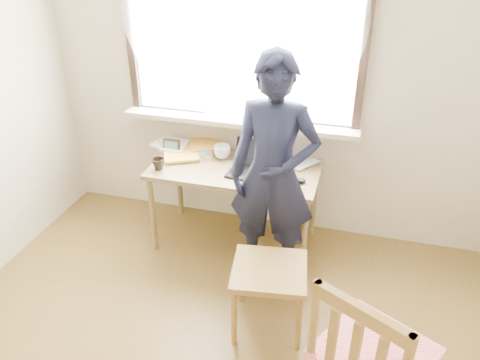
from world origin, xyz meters
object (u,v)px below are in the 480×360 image
(desk, at_px, (235,176))
(person, at_px, (273,175))
(mug_dark, at_px, (158,164))
(mug_white, at_px, (222,152))
(work_chair, at_px, (269,277))
(laptop, at_px, (253,165))

(desk, xyz_separation_m, person, (0.35, -0.31, 0.22))
(desk, distance_m, person, 0.51)
(mug_dark, distance_m, person, 0.91)
(desk, bearing_deg, mug_white, 137.25)
(desk, bearing_deg, mug_dark, -161.51)
(mug_white, bearing_deg, work_chair, -57.92)
(desk, height_order, mug_white, mug_white)
(work_chair, bearing_deg, desk, 118.96)
(mug_white, xyz_separation_m, mug_dark, (-0.40, -0.31, -0.01))
(desk, height_order, mug_dark, mug_dark)
(person, bearing_deg, laptop, 127.85)
(desk, distance_m, mug_dark, 0.58)
(laptop, xyz_separation_m, work_chair, (0.30, -0.78, -0.34))
(mug_dark, relative_size, person, 0.06)
(laptop, relative_size, person, 0.22)
(desk, xyz_separation_m, mug_white, (-0.14, 0.13, 0.12))
(mug_dark, distance_m, work_chair, 1.22)
(mug_white, distance_m, work_chair, 1.16)
(work_chair, relative_size, person, 0.31)
(mug_white, bearing_deg, laptop, -29.47)
(laptop, bearing_deg, person, -53.17)
(laptop, bearing_deg, mug_dark, -167.86)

